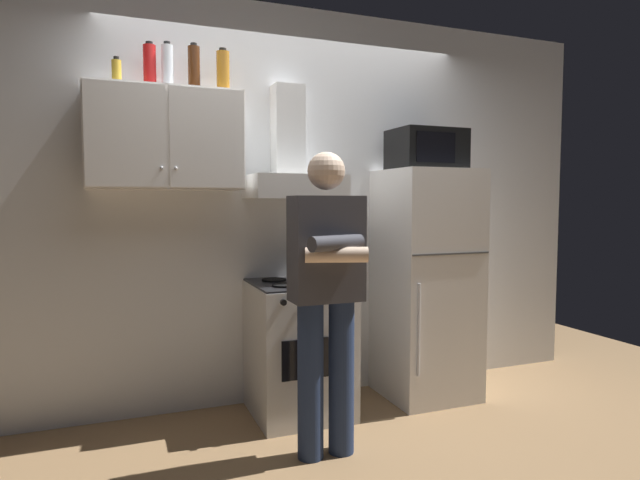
{
  "coord_description": "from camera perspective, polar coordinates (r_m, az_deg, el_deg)",
  "views": [
    {
      "loc": [
        -1.15,
        -2.98,
        1.38
      ],
      "look_at": [
        0.0,
        0.0,
        1.15
      ],
      "focal_mm": 30.03,
      "sensor_mm": 36.0,
      "label": 1
    }
  ],
  "objects": [
    {
      "name": "cooking_pot",
      "position": [
        3.37,
        0.47,
        -3.63
      ],
      "size": [
        0.3,
        0.2,
        0.1
      ],
      "color": "#B7BABF",
      "rests_on": "stove_oven"
    },
    {
      "name": "bottle_liquor_amber",
      "position": [
        3.51,
        -10.29,
        17.22
      ],
      "size": [
        0.08,
        0.08,
        0.27
      ],
      "color": "#B7721E",
      "rests_on": "upper_cabinet"
    },
    {
      "name": "bottle_rum_dark",
      "position": [
        3.51,
        -13.28,
        17.33
      ],
      "size": [
        0.07,
        0.07,
        0.29
      ],
      "color": "#47230F",
      "rests_on": "upper_cabinet"
    },
    {
      "name": "bottle_spice_jar",
      "position": [
        3.41,
        -20.86,
        16.42
      ],
      "size": [
        0.05,
        0.05,
        0.16
      ],
      "color": "gold",
      "rests_on": "upper_cabinet"
    },
    {
      "name": "microwave",
      "position": [
        3.85,
        11.26,
        9.4
      ],
      "size": [
        0.48,
        0.37,
        0.28
      ],
      "color": "black",
      "rests_on": "refrigerator"
    },
    {
      "name": "ground_plane",
      "position": [
        3.48,
        0.0,
        -19.27
      ],
      "size": [
        7.0,
        7.0,
        0.0
      ],
      "primitive_type": "plane",
      "color": "olive"
    },
    {
      "name": "back_wall_tiled",
      "position": [
        3.76,
        -3.31,
        3.65
      ],
      "size": [
        4.8,
        0.1,
        2.7
      ],
      "primitive_type": "cube",
      "color": "white",
      "rests_on": "ground_plane"
    },
    {
      "name": "upper_cabinet",
      "position": [
        3.38,
        -16.18,
        10.24
      ],
      "size": [
        0.9,
        0.37,
        0.6
      ],
      "color": "white"
    },
    {
      "name": "person_standing",
      "position": [
        2.86,
        0.71,
        -5.51
      ],
      "size": [
        0.38,
        0.33,
        1.64
      ],
      "color": "navy",
      "rests_on": "ground_plane"
    },
    {
      "name": "range_hood",
      "position": [
        3.53,
        -2.98,
        7.64
      ],
      "size": [
        0.6,
        0.44,
        0.75
      ],
      "color": "white"
    },
    {
      "name": "bottle_vodka_clear",
      "position": [
        3.49,
        -15.95,
        17.31
      ],
      "size": [
        0.07,
        0.07,
        0.28
      ],
      "color": "silver",
      "rests_on": "upper_cabinet"
    },
    {
      "name": "stove_oven",
      "position": [
        3.54,
        -2.26,
        -11.42
      ],
      "size": [
        0.6,
        0.62,
        0.87
      ],
      "color": "silver",
      "rests_on": "ground_plane"
    },
    {
      "name": "refrigerator",
      "position": [
        3.87,
        11.21,
        -4.59
      ],
      "size": [
        0.6,
        0.62,
        1.6
      ],
      "color": "white",
      "rests_on": "ground_plane"
    },
    {
      "name": "bottle_soda_red",
      "position": [
        3.49,
        -17.7,
        17.19
      ],
      "size": [
        0.07,
        0.07,
        0.28
      ],
      "color": "red",
      "rests_on": "upper_cabinet"
    }
  ]
}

